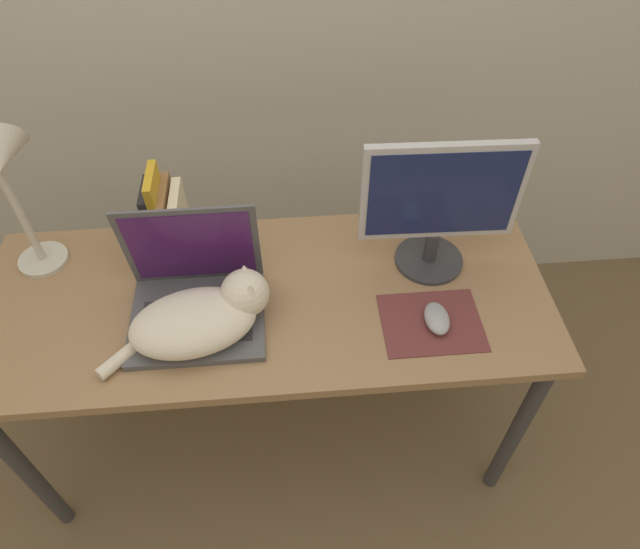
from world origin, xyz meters
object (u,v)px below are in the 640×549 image
at_px(external_monitor, 440,204).
at_px(cat, 203,317).
at_px(desk_lamp, 11,179).
at_px(laptop, 196,297).
at_px(computer_mouse, 437,318).
at_px(book_row, 167,217).

bearing_deg(external_monitor, cat, -162.21).
bearing_deg(desk_lamp, external_monitor, -3.34).
distance_m(external_monitor, desk_lamp, 1.01).
height_order(laptop, computer_mouse, laptop).
bearing_deg(laptop, cat, -71.89).
height_order(computer_mouse, desk_lamp, desk_lamp).
bearing_deg(cat, computer_mouse, -2.19).
bearing_deg(laptop, computer_mouse, -8.87).
bearing_deg(external_monitor, desk_lamp, 176.66).
relative_size(cat, desk_lamp, 0.90).
distance_m(external_monitor, computer_mouse, 0.28).
relative_size(laptop, computer_mouse, 3.28).
bearing_deg(desk_lamp, computer_mouse, -15.39).
relative_size(laptop, external_monitor, 0.83).
xyz_separation_m(cat, book_row, (-0.11, 0.31, 0.04)).
xyz_separation_m(cat, computer_mouse, (0.56, -0.02, -0.04)).
height_order(laptop, desk_lamp, desk_lamp).
distance_m(laptop, desk_lamp, 0.50).
height_order(external_monitor, computer_mouse, external_monitor).
height_order(external_monitor, desk_lamp, desk_lamp).
xyz_separation_m(external_monitor, desk_lamp, (-1.00, 0.06, 0.10)).
distance_m(laptop, external_monitor, 0.64).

